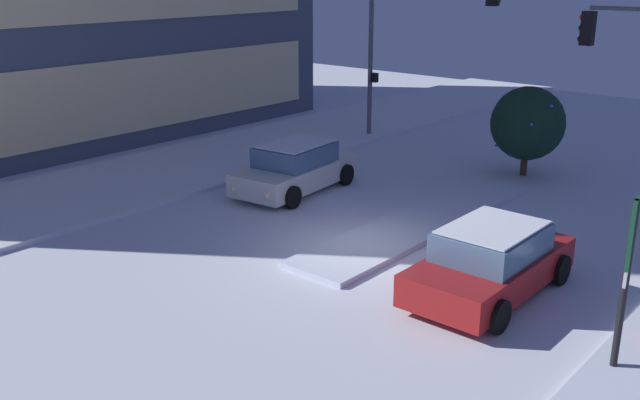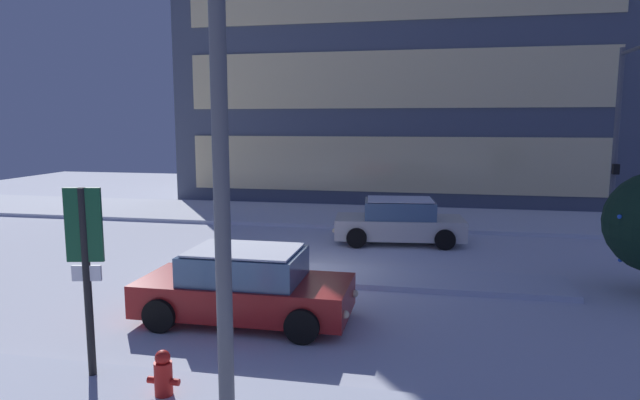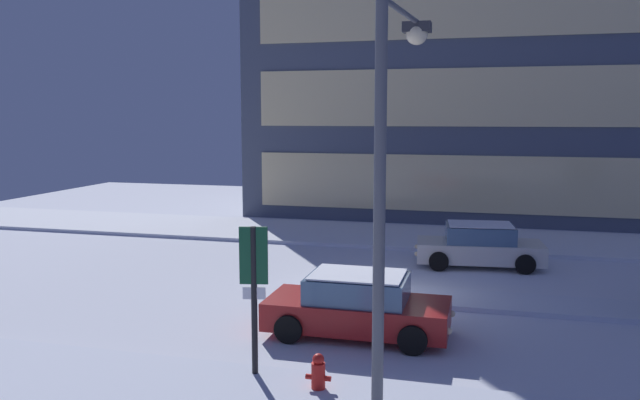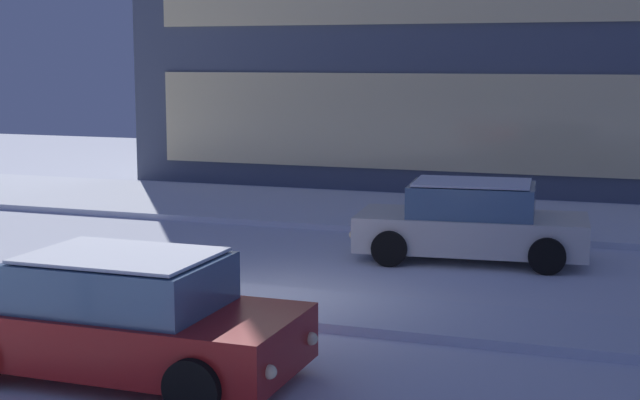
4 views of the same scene
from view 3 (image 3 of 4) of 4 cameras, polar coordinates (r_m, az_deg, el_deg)
name	(u,v)px [view 3 (image 3 of 4)]	position (r m, az deg, el deg)	size (l,w,h in m)	color
ground	(386,295)	(18.88, 5.88, -8.41)	(52.00, 52.00, 0.00)	silver
curb_strip_far	(418,237)	(27.44, 8.77, -3.28)	(52.00, 5.20, 0.14)	silver
median_strip	(473,301)	(18.44, 13.51, -8.75)	(9.00, 1.80, 0.14)	silver
car_near	(358,306)	(15.31, 3.38, -9.42)	(4.39, 2.09, 1.49)	maroon
car_far	(479,246)	(22.75, 14.05, -4.01)	(4.48, 2.39, 1.49)	silver
street_lamp_arched	(393,141)	(11.28, 6.54, 5.24)	(0.62, 3.14, 7.17)	#565960
fire_hydrant	(318,375)	(12.27, -0.15, -15.39)	(0.48, 0.26, 0.81)	red
parking_info_sign	(254,283)	(12.50, -5.92, -7.38)	(0.55, 0.18, 3.07)	black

